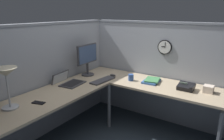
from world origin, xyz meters
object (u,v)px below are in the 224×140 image
Objects in this scene: laptop at (67,82)px; computer_mouse at (113,75)px; wall_clock at (165,47)px; book_stack at (152,81)px; keyboard at (103,80)px; desk_lamp_dome at (6,76)px; tissue_box at (208,89)px; cell_phone at (39,103)px; monitor at (87,57)px; office_phone at (187,87)px; coffee_mug at (131,77)px.

laptop is 0.73m from computer_mouse.
laptop is 1.53m from wall_clock.
keyboard is at bearing 120.18° from book_stack.
tissue_box is (1.65, -1.67, -0.32)m from desk_lamp_dome.
computer_mouse is 1.31m from cell_phone.
monitor is 4.17× the size of tissue_box.
monitor reaches higher than office_phone.
coffee_mug is (1.28, -0.48, 0.04)m from cell_phone.
monitor is 1.54m from office_phone.
keyboard is 1.35m from desk_lamp_dome.
cell_phone is 1.20× the size of tissue_box.
desk_lamp_dome is 0.46m from cell_phone.
coffee_mug is (0.62, -0.70, 0.02)m from laptop.
monitor is 1.38m from desk_lamp_dome.
book_stack is (0.04, 0.50, -0.02)m from office_phone.
tissue_box is (0.02, -0.76, 0.02)m from book_stack.
computer_mouse is at bearing 94.42° from tissue_box.
wall_clock is (0.42, -0.34, 0.43)m from coffee_mug.
desk_lamp_dome is (-1.38, -0.09, 0.07)m from monitor.
tissue_box is at bearing -66.89° from laptop.
keyboard is at bearing 134.97° from wall_clock.
computer_mouse is 0.34m from coffee_mug.
tissue_box is at bearing -85.58° from computer_mouse.
monitor is 3.47× the size of cell_phone.
wall_clock reaches higher than tissue_box.
wall_clock is (0.39, -0.68, 0.46)m from computer_mouse.
computer_mouse is (0.64, -0.36, -0.01)m from laptop.
laptop is 1.89× the size of wall_clock.
coffee_mug is at bearing 110.15° from book_stack.
computer_mouse is at bearing 97.56° from book_stack.
desk_lamp_dome is 3.71× the size of tissue_box.
laptop reaches higher than cell_phone.
wall_clock reaches higher than computer_mouse.
wall_clock is (0.29, 0.71, 0.43)m from tissue_box.
wall_clock is (1.03, -1.04, 0.45)m from laptop.
monitor is 1.80m from tissue_box.
desk_lamp_dome is 2.16m from office_phone.
wall_clock is at bearing -39.23° from coffee_mug.
coffee_mug is at bearing -48.58° from laptop.
computer_mouse is 0.87× the size of tissue_box.
tissue_box is at bearing -88.19° from book_stack.
laptop is 1.64m from office_phone.
coffee_mug is (-0.02, -0.34, 0.03)m from computer_mouse.
office_phone is 0.67× the size of book_stack.
book_stack is (1.63, -0.91, -0.34)m from desk_lamp_dome.
wall_clock reaches higher than laptop.
coffee_mug is at bearing 140.77° from wall_clock.
desk_lamp_dome is (-1.55, 0.28, 0.35)m from computer_mouse.
laptop is at bearing 150.60° from computer_mouse.
desk_lamp_dome is at bearing 169.60° from computer_mouse.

